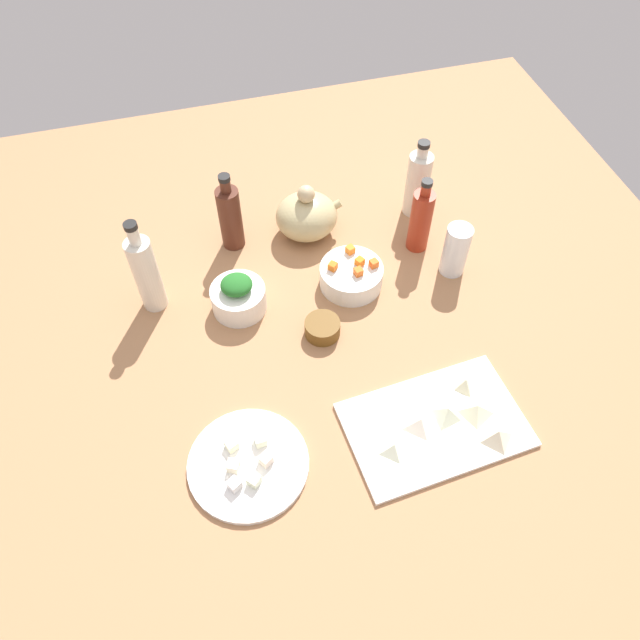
% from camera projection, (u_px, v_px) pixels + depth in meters
% --- Properties ---
extents(tabletop, '(1.90, 1.90, 0.03)m').
position_uv_depth(tabletop, '(320.00, 337.00, 1.39)').
color(tabletop, '#A4734C').
rests_on(tabletop, ground).
extents(cutting_board, '(0.37, 0.25, 0.01)m').
position_uv_depth(cutting_board, '(435.00, 425.00, 1.24)').
color(cutting_board, white).
rests_on(cutting_board, tabletop).
extents(plate_tofu, '(0.24, 0.24, 0.01)m').
position_uv_depth(plate_tofu, '(248.00, 464.00, 1.18)').
color(plate_tofu, white).
rests_on(plate_tofu, tabletop).
extents(bowl_greens, '(0.13, 0.13, 0.06)m').
position_uv_depth(bowl_greens, '(239.00, 299.00, 1.40)').
color(bowl_greens, white).
rests_on(bowl_greens, tabletop).
extents(bowl_carrots, '(0.15, 0.15, 0.05)m').
position_uv_depth(bowl_carrots, '(351.00, 276.00, 1.45)').
color(bowl_carrots, white).
rests_on(bowl_carrots, tabletop).
extents(bowl_small_side, '(0.08, 0.08, 0.04)m').
position_uv_depth(bowl_small_side, '(322.00, 328.00, 1.37)').
color(bowl_small_side, brown).
rests_on(bowl_small_side, tabletop).
extents(teapot, '(0.17, 0.15, 0.15)m').
position_uv_depth(teapot, '(307.00, 216.00, 1.53)').
color(teapot, tan).
rests_on(teapot, tabletop).
extents(bottle_0, '(0.05, 0.05, 0.21)m').
position_uv_depth(bottle_0, '(421.00, 220.00, 1.48)').
color(bottle_0, maroon).
rests_on(bottle_0, tabletop).
extents(bottle_1, '(0.06, 0.06, 0.25)m').
position_uv_depth(bottle_1, '(146.00, 273.00, 1.35)').
color(bottle_1, silver).
rests_on(bottle_1, tabletop).
extents(bottle_2, '(0.06, 0.06, 0.22)m').
position_uv_depth(bottle_2, '(418.00, 183.00, 1.55)').
color(bottle_2, beige).
rests_on(bottle_2, tabletop).
extents(bottle_3, '(0.06, 0.06, 0.22)m').
position_uv_depth(bottle_3, '(230.00, 217.00, 1.48)').
color(bottle_3, '#4E2518').
rests_on(bottle_3, tabletop).
extents(drinking_glass_0, '(0.06, 0.06, 0.14)m').
position_uv_depth(drinking_glass_0, '(456.00, 250.00, 1.44)').
color(drinking_glass_0, white).
rests_on(drinking_glass_0, tabletop).
extents(carrot_cube_0, '(0.02, 0.02, 0.02)m').
position_uv_depth(carrot_cube_0, '(358.00, 272.00, 1.41)').
color(carrot_cube_0, orange).
rests_on(carrot_cube_0, bowl_carrots).
extents(carrot_cube_1, '(0.02, 0.02, 0.02)m').
position_uv_depth(carrot_cube_1, '(374.00, 263.00, 1.42)').
color(carrot_cube_1, orange).
rests_on(carrot_cube_1, bowl_carrots).
extents(carrot_cube_2, '(0.02, 0.02, 0.02)m').
position_uv_depth(carrot_cube_2, '(350.00, 250.00, 1.45)').
color(carrot_cube_2, orange).
rests_on(carrot_cube_2, bowl_carrots).
extents(carrot_cube_3, '(0.03, 0.03, 0.02)m').
position_uv_depth(carrot_cube_3, '(333.00, 266.00, 1.42)').
color(carrot_cube_3, orange).
rests_on(carrot_cube_3, bowl_carrots).
extents(carrot_cube_4, '(0.02, 0.02, 0.02)m').
position_uv_depth(carrot_cube_4, '(360.00, 262.00, 1.43)').
color(carrot_cube_4, orange).
rests_on(carrot_cube_4, bowl_carrots).
extents(chopped_greens_mound, '(0.08, 0.08, 0.03)m').
position_uv_depth(chopped_greens_mound, '(236.00, 285.00, 1.36)').
color(chopped_greens_mound, '#226624').
rests_on(chopped_greens_mound, bowl_greens).
extents(tofu_cube_0, '(0.02, 0.02, 0.02)m').
position_uv_depth(tofu_cube_0, '(260.00, 440.00, 1.20)').
color(tofu_cube_0, white).
rests_on(tofu_cube_0, plate_tofu).
extents(tofu_cube_1, '(0.03, 0.03, 0.02)m').
position_uv_depth(tofu_cube_1, '(266.00, 459.00, 1.17)').
color(tofu_cube_1, '#FCE3CB').
rests_on(tofu_cube_1, plate_tofu).
extents(tofu_cube_2, '(0.03, 0.03, 0.02)m').
position_uv_depth(tofu_cube_2, '(254.00, 480.00, 1.15)').
color(tofu_cube_2, '#EAF1CA').
rests_on(tofu_cube_2, plate_tofu).
extents(tofu_cube_3, '(0.03, 0.03, 0.02)m').
position_uv_depth(tofu_cube_3, '(231.00, 445.00, 1.19)').
color(tofu_cube_3, '#F6F6CB').
rests_on(tofu_cube_3, plate_tofu).
extents(tofu_cube_4, '(0.03, 0.03, 0.02)m').
position_uv_depth(tofu_cube_4, '(234.00, 484.00, 1.14)').
color(tofu_cube_4, white).
rests_on(tofu_cube_4, plate_tofu).
extents(tofu_cube_5, '(0.03, 0.03, 0.02)m').
position_uv_depth(tofu_cube_5, '(233.00, 466.00, 1.16)').
color(tofu_cube_5, '#FCEFCC').
rests_on(tofu_cube_5, plate_tofu).
extents(dumpling_0, '(0.06, 0.06, 0.02)m').
position_uv_depth(dumpling_0, '(421.00, 422.00, 1.22)').
color(dumpling_0, beige).
rests_on(dumpling_0, cutting_board).
extents(dumpling_1, '(0.05, 0.05, 0.02)m').
position_uv_depth(dumpling_1, '(394.00, 447.00, 1.19)').
color(dumpling_1, beige).
rests_on(dumpling_1, cutting_board).
extents(dumpling_2, '(0.04, 0.04, 0.03)m').
position_uv_depth(dumpling_2, '(465.00, 383.00, 1.27)').
color(dumpling_2, beige).
rests_on(dumpling_2, cutting_board).
extents(dumpling_3, '(0.07, 0.07, 0.03)m').
position_uv_depth(dumpling_3, '(447.00, 412.00, 1.23)').
color(dumpling_3, beige).
rests_on(dumpling_3, cutting_board).
extents(dumpling_4, '(0.07, 0.07, 0.03)m').
position_uv_depth(dumpling_4, '(477.00, 409.00, 1.24)').
color(dumpling_4, beige).
rests_on(dumpling_4, cutting_board).
extents(dumpling_5, '(0.05, 0.05, 0.03)m').
position_uv_depth(dumpling_5, '(498.00, 435.00, 1.20)').
color(dumpling_5, beige).
rests_on(dumpling_5, cutting_board).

